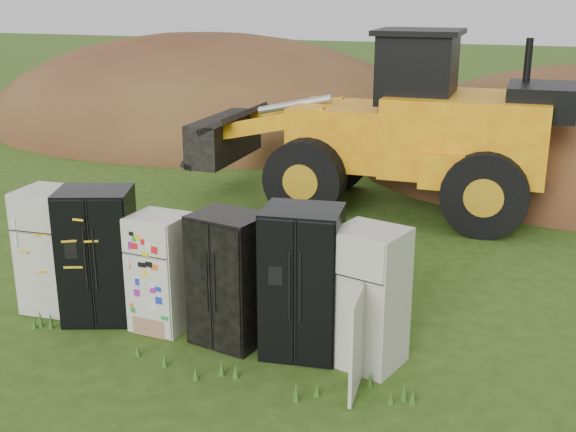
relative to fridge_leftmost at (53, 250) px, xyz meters
name	(u,v)px	position (x,y,z in m)	size (l,w,h in m)	color
ground	(204,334)	(2.45, -0.04, -0.91)	(120.00, 120.00, 0.00)	#284412
fridge_leftmost	(53,250)	(0.00, 0.00, 0.00)	(0.81, 0.77, 1.83)	beige
fridge_black_side	(98,255)	(0.83, -0.06, 0.04)	(1.00, 0.79, 1.92)	black
fridge_sticker	(161,272)	(1.80, -0.01, -0.09)	(0.73, 0.67, 1.64)	silver
fridge_dark_mid	(230,279)	(2.86, -0.06, -0.02)	(0.91, 0.74, 1.78)	black
fridge_black_right	(302,282)	(3.86, -0.01, 0.06)	(0.98, 0.81, 1.95)	black
fridge_open_door	(369,298)	(4.74, -0.01, -0.02)	(0.81, 0.75, 1.78)	beige
wheel_loader	(370,120)	(2.98, 6.84, 0.98)	(7.84, 3.18, 3.79)	#FAB310
dirt_mound_left	(207,127)	(-4.68, 14.27, -0.91)	(15.95, 11.96, 6.45)	#4F2719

